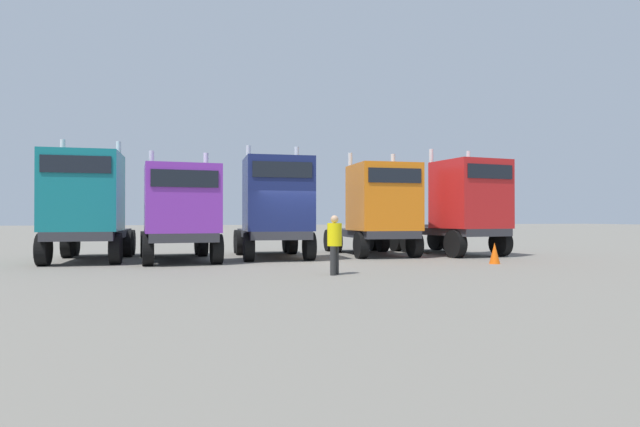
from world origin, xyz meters
TOP-DOWN VIEW (x-y plane):
  - ground at (0.00, 0.00)m, footprint 200.00×200.00m
  - semi_truck_teal at (-7.04, 1.60)m, footprint 2.65×5.99m
  - semi_truck_purple at (-3.88, 0.86)m, footprint 2.99×6.35m
  - semi_truck_navy at (-0.39, 1.50)m, footprint 2.71×5.97m
  - semi_truck_orange at (3.92, 1.86)m, footprint 2.67×5.99m
  - semi_truck_red at (7.43, 1.40)m, footprint 3.22×6.04m
  - visitor_in_hivis at (0.18, -4.52)m, footprint 0.55×0.55m
  - traffic_cone_mid at (6.40, -2.55)m, footprint 0.36×0.36m

SIDE VIEW (x-z plane):
  - ground at x=0.00m, z-range 0.00..0.00m
  - traffic_cone_mid at x=6.40m, z-range 0.00..0.72m
  - visitor_in_hivis at x=0.18m, z-range 0.12..1.75m
  - semi_truck_purple at x=-3.88m, z-range -0.25..3.68m
  - semi_truck_orange at x=3.92m, z-range -0.22..4.05m
  - semi_truck_navy at x=-0.39m, z-range -0.25..4.11m
  - semi_truck_teal at x=-7.04m, z-range -0.20..4.18m
  - semi_truck_red at x=7.43m, z-range -0.21..4.26m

